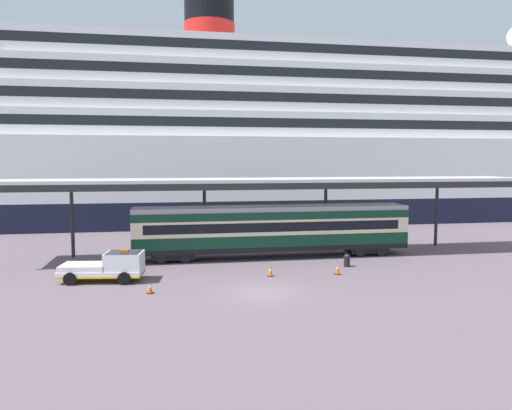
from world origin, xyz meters
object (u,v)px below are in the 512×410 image
(cruise_ship, at_px, (256,142))
(traffic_cone_mid, at_px, (270,271))
(traffic_cone_near, at_px, (150,288))
(service_truck, at_px, (110,266))
(train_carriage, at_px, (273,229))
(quay_bollard, at_px, (347,260))
(traffic_cone_far, at_px, (338,269))

(cruise_ship, bearing_deg, traffic_cone_mid, -98.49)
(traffic_cone_near, distance_m, traffic_cone_mid, 8.26)
(service_truck, xyz_separation_m, traffic_cone_mid, (10.41, -0.54, -0.63))
(traffic_cone_near, xyz_separation_m, traffic_cone_mid, (7.75, 2.87, 0.01))
(service_truck, xyz_separation_m, traffic_cone_near, (2.66, -3.40, -0.65))
(train_carriage, xyz_separation_m, quay_bollard, (4.62, -4.39, -1.79))
(service_truck, relative_size, traffic_cone_mid, 7.47)
(cruise_ship, xyz_separation_m, traffic_cone_near, (-13.40, -40.74, -10.05))
(train_carriage, xyz_separation_m, traffic_cone_far, (3.13, -6.57, -1.93))
(train_carriage, distance_m, traffic_cone_far, 7.53)
(cruise_ship, relative_size, traffic_cone_near, 212.70)
(traffic_cone_mid, bearing_deg, cruise_ship, 81.51)
(traffic_cone_mid, bearing_deg, quay_bollard, 17.44)
(train_carriage, distance_m, traffic_cone_mid, 6.76)
(traffic_cone_mid, bearing_deg, service_truck, 177.05)
(traffic_cone_near, bearing_deg, traffic_cone_far, 11.86)
(cruise_ship, height_order, traffic_cone_mid, cruise_ship)
(traffic_cone_near, bearing_deg, quay_bollard, 19.06)
(traffic_cone_mid, relative_size, quay_bollard, 0.76)
(service_truck, height_order, traffic_cone_near, service_truck)
(cruise_ship, xyz_separation_m, traffic_cone_mid, (-5.65, -37.88, -10.03))
(cruise_ship, relative_size, service_truck, 27.42)
(traffic_cone_near, bearing_deg, traffic_cone_mid, 20.30)
(service_truck, relative_size, traffic_cone_near, 7.76)
(train_carriage, relative_size, service_truck, 4.03)
(train_carriage, distance_m, traffic_cone_near, 13.15)
(traffic_cone_near, distance_m, quay_bollard, 14.64)
(cruise_ship, bearing_deg, quay_bollard, -89.31)
(train_carriage, xyz_separation_m, traffic_cone_near, (-9.22, -9.17, -1.96))
(train_carriage, bearing_deg, service_truck, -154.13)
(train_carriage, bearing_deg, traffic_cone_mid, -103.15)
(cruise_ship, xyz_separation_m, service_truck, (-16.07, -37.34, -9.40))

